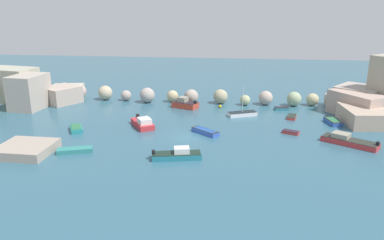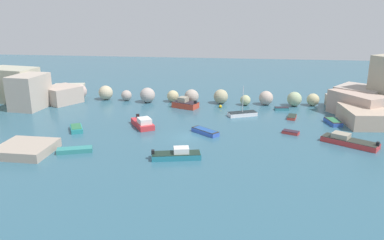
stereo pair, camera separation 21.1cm
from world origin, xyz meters
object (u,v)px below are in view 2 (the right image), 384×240
stone_dock (26,149)px  moored_boat_7 (185,104)px  moored_boat_9 (333,122)px  moored_boat_8 (292,117)px  moored_boat_3 (177,155)px  moored_boat_4 (291,132)px  moored_boat_1 (282,109)px  moored_boat_0 (242,114)px  moored_boat_6 (75,150)px  moored_boat_2 (205,131)px  moored_boat_11 (348,141)px  moored_boat_10 (76,128)px  moored_boat_5 (143,123)px  channel_buoy (220,106)px

stone_dock → moored_boat_7: (16.04, 23.57, 0.11)m
stone_dock → moored_boat_9: 42.91m
moored_boat_8 → moored_boat_9: moored_boat_9 is taller
moored_boat_8 → moored_boat_3: bearing=153.3°
moored_boat_4 → moored_boat_8: moored_boat_8 is taller
moored_boat_1 → moored_boat_0: bearing=26.7°
moored_boat_0 → moored_boat_7: bearing=-45.7°
moored_boat_6 → moored_boat_9: bearing=-173.7°
stone_dock → moored_boat_2: size_ratio=1.50×
moored_boat_9 → moored_boat_11: size_ratio=0.53×
moored_boat_4 → moored_boat_8: 7.84m
moored_boat_6 → moored_boat_10: bearing=-86.9°
stone_dock → moored_boat_4: (32.61, 11.40, -0.33)m
moored_boat_2 → moored_boat_3: (-2.43, -9.36, 0.15)m
moored_boat_4 → moored_boat_6: size_ratio=0.56×
stone_dock → moored_boat_10: size_ratio=1.71×
moored_boat_0 → moored_boat_5: (-14.45, -7.65, 0.22)m
moored_boat_8 → moored_boat_10: 32.82m
moored_boat_7 → moored_boat_3: bearing=117.6°
moored_boat_1 → moored_boat_10: 33.68m
moored_boat_0 → moored_boat_11: (13.50, -11.55, 0.12)m
moored_boat_5 → moored_boat_9: moored_boat_5 is taller
moored_boat_2 → moored_boat_3: moored_boat_3 is taller
stone_dock → moored_boat_3: bearing=1.8°
moored_boat_11 → moored_boat_5: bearing=25.1°
moored_boat_3 → moored_boat_5: 13.24m
stone_dock → channel_buoy: (22.13, 24.15, -0.28)m
moored_boat_7 → stone_dock: bearing=77.5°
moored_boat_8 → moored_boat_10: (-31.19, -10.21, 0.11)m
moored_boat_1 → moored_boat_8: bearing=94.9°
moored_boat_6 → moored_boat_11: size_ratio=0.63×
stone_dock → moored_boat_0: 32.45m
moored_boat_2 → moored_boat_9: (18.65, 6.92, 0.02)m
moored_boat_0 → moored_boat_1: 8.07m
channel_buoy → moored_boat_8: (11.55, -4.99, -0.04)m
moored_boat_3 → moored_boat_5: bearing=109.0°
moored_boat_1 → moored_boat_3: bearing=51.1°
moored_boat_2 → moored_boat_5: size_ratio=0.75×
channel_buoy → moored_boat_1: channel_buoy is taller
moored_boat_3 → moored_boat_8: 24.07m
moored_boat_4 → moored_boat_6: moored_boat_6 is taller
moored_boat_5 → moored_boat_9: bearing=68.9°
moored_boat_5 → moored_boat_7: (4.57, 11.69, 0.08)m
channel_buoy → moored_boat_11: moored_boat_11 is taller
moored_boat_0 → moored_boat_9: (13.53, -2.67, -0.01)m
moored_boat_3 → moored_boat_10: size_ratio=1.64×
moored_boat_2 → moored_boat_10: (-18.32, -0.99, 0.01)m
moored_boat_4 → moored_boat_5: moored_boat_5 is taller
moored_boat_8 → moored_boat_5: bearing=120.9°
moored_boat_6 → moored_boat_8: size_ratio=1.52×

